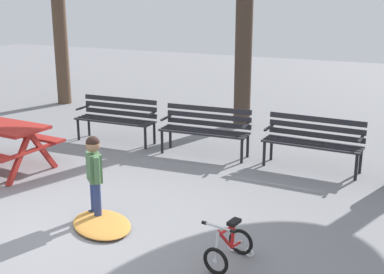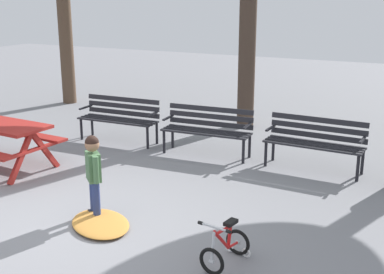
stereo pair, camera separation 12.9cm
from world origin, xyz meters
TOP-DOWN VIEW (x-y plane):
  - ground at (0.00, 0.00)m, footprint 36.00×36.00m
  - park_bench_far_left at (-1.55, 3.56)m, footprint 1.62×0.52m
  - park_bench_left at (0.35, 3.54)m, footprint 1.63×0.56m
  - park_bench_right at (2.26, 3.60)m, footprint 1.61×0.51m
  - child_standing at (0.20, 0.45)m, footprint 0.33×0.30m
  - kids_bicycle at (2.18, 0.10)m, footprint 0.44×0.60m
  - leaf_pile at (0.42, 0.25)m, footprint 1.17×1.09m

SIDE VIEW (x-z plane):
  - ground at x=0.00m, z-range 0.00..0.00m
  - leaf_pile at x=0.42m, z-range 0.00..0.07m
  - kids_bicycle at x=2.18m, z-range -0.07..0.47m
  - park_bench_far_left at x=-1.55m, z-range 0.08..0.94m
  - park_bench_left at x=0.35m, z-range 0.08..0.94m
  - park_bench_right at x=2.26m, z-range 0.08..0.94m
  - child_standing at x=0.20m, z-range 0.10..1.19m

